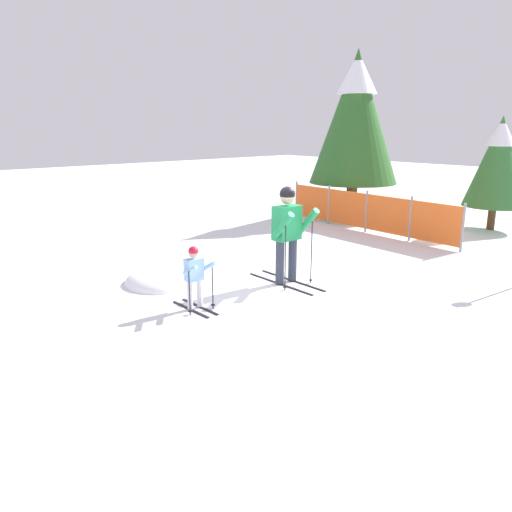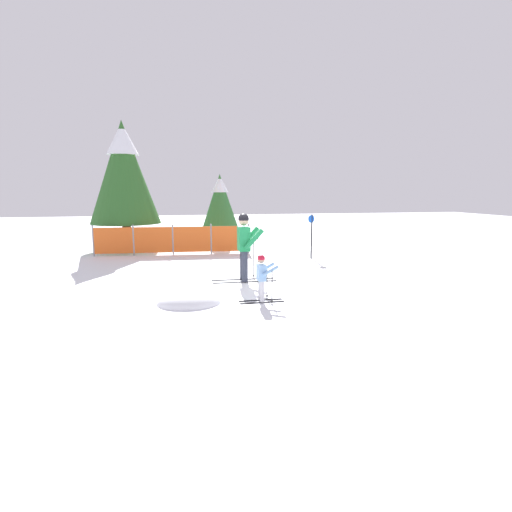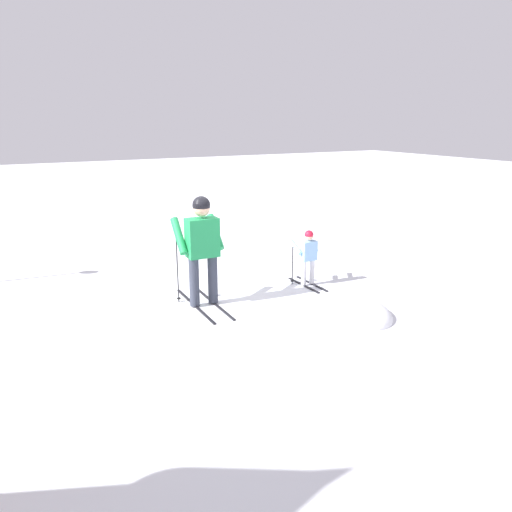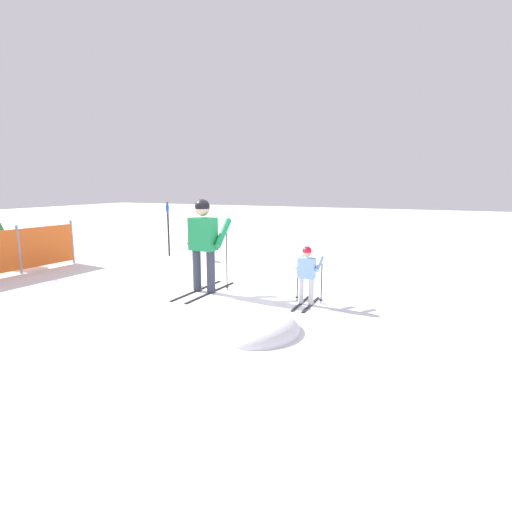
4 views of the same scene
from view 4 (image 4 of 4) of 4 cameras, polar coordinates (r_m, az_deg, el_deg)
The scene contains 5 objects.
ground_plane at distance 7.94m, azimuth -6.99°, elevation -5.28°, with size 60.00×60.00×0.00m, color white.
skier_adult at distance 7.84m, azimuth -7.48°, elevation 2.68°, with size 1.74×0.78×1.83m.
skier_child at distance 7.06m, azimuth 7.28°, elevation -2.10°, with size 0.99×0.52×1.05m.
trail_marker at distance 12.06m, azimuth -12.45°, elevation 4.57°, with size 0.27×0.12×1.59m.
snow_mound at distance 5.89m, azimuth 0.38°, elevation -10.77°, with size 1.38×1.18×0.55m, color white.
Camera 4 is at (-6.50, -4.04, 2.11)m, focal length 28.00 mm.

